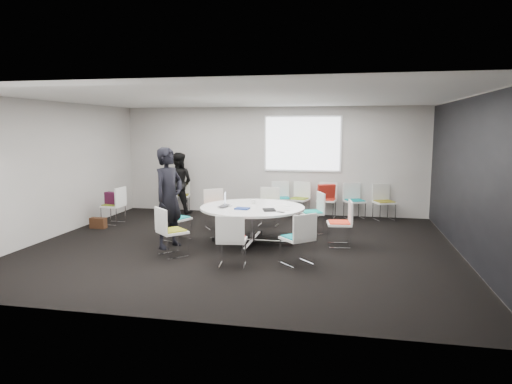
% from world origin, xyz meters
% --- Properties ---
extents(room_shell, '(8.08, 7.08, 2.88)m').
position_xyz_m(room_shell, '(0.09, 0.00, 1.40)').
color(room_shell, black).
rests_on(room_shell, ground).
extents(conference_table, '(2.04, 2.04, 0.73)m').
position_xyz_m(conference_table, '(0.16, 0.26, 0.52)').
color(conference_table, silver).
rests_on(conference_table, ground).
extents(projection_screen, '(1.90, 0.03, 1.35)m').
position_xyz_m(projection_screen, '(0.80, 3.46, 1.85)').
color(projection_screen, white).
rests_on(projection_screen, room_shell).
extents(chair_ring_a, '(0.50, 0.51, 0.88)m').
position_xyz_m(chair_ring_a, '(1.85, 0.35, 0.28)').
color(chair_ring_a, silver).
rests_on(chair_ring_a, ground).
extents(chair_ring_b, '(0.59, 0.60, 0.88)m').
position_xyz_m(chair_ring_b, '(1.24, 1.36, 0.28)').
color(chair_ring_b, silver).
rests_on(chair_ring_b, ground).
extents(chair_ring_c, '(0.48, 0.47, 0.88)m').
position_xyz_m(chair_ring_c, '(0.18, 1.90, 0.28)').
color(chair_ring_c, silver).
rests_on(chair_ring_c, ground).
extents(chair_ring_d, '(0.63, 0.63, 0.88)m').
position_xyz_m(chair_ring_d, '(-0.91, 1.38, 0.28)').
color(chair_ring_d, silver).
rests_on(chair_ring_d, ground).
extents(chair_ring_e, '(0.59, 0.60, 0.88)m').
position_xyz_m(chair_ring_e, '(-1.39, 0.17, 0.28)').
color(chair_ring_e, silver).
rests_on(chair_ring_e, ground).
extents(chair_ring_f, '(0.64, 0.64, 0.88)m').
position_xyz_m(chair_ring_f, '(-1.05, -0.94, 0.28)').
color(chair_ring_f, silver).
rests_on(chair_ring_f, ground).
extents(chair_ring_g, '(0.51, 0.50, 0.88)m').
position_xyz_m(chair_ring_g, '(0.15, -1.32, 0.28)').
color(chair_ring_g, silver).
rests_on(chair_ring_g, ground).
extents(chair_ring_h, '(0.64, 0.64, 0.88)m').
position_xyz_m(chair_ring_h, '(1.18, -0.99, 0.28)').
color(chair_ring_h, silver).
rests_on(chair_ring_h, ground).
extents(chair_back_a, '(0.57, 0.56, 0.88)m').
position_xyz_m(chair_back_a, '(0.31, 3.16, 0.28)').
color(chair_back_a, silver).
rests_on(chair_back_a, ground).
extents(chair_back_b, '(0.56, 0.56, 0.88)m').
position_xyz_m(chair_back_b, '(0.77, 3.17, 0.28)').
color(chair_back_b, silver).
rests_on(chair_back_b, ground).
extents(chair_back_c, '(0.51, 0.50, 0.88)m').
position_xyz_m(chair_back_c, '(1.46, 3.17, 0.28)').
color(chair_back_c, silver).
rests_on(chair_back_c, ground).
extents(chair_back_d, '(0.60, 0.59, 0.88)m').
position_xyz_m(chair_back_d, '(2.15, 3.15, 0.28)').
color(chair_back_d, silver).
rests_on(chair_back_d, ground).
extents(chair_back_e, '(0.60, 0.59, 0.88)m').
position_xyz_m(chair_back_e, '(2.86, 3.12, 0.28)').
color(chair_back_e, silver).
rests_on(chair_back_e, ground).
extents(chair_spare_left, '(0.47, 0.49, 0.88)m').
position_xyz_m(chair_spare_left, '(-3.41, 1.36, 0.28)').
color(chair_spare_left, silver).
rests_on(chair_spare_left, ground).
extents(chair_person_back, '(0.55, 0.54, 0.88)m').
position_xyz_m(chair_person_back, '(-2.43, 3.17, 0.28)').
color(chair_person_back, silver).
rests_on(chair_person_back, ground).
extents(person_main, '(0.66, 0.80, 1.90)m').
position_xyz_m(person_main, '(-1.32, -0.35, 0.95)').
color(person_main, black).
rests_on(person_main, ground).
extents(person_back, '(0.81, 0.64, 1.62)m').
position_xyz_m(person_back, '(-2.43, 3.00, 0.81)').
color(person_back, black).
rests_on(person_back, ground).
extents(laptop, '(0.26, 0.38, 0.03)m').
position_xyz_m(laptop, '(-0.33, 0.11, 0.74)').
color(laptop, '#333338').
rests_on(laptop, conference_table).
extents(laptop_lid, '(0.08, 0.30, 0.22)m').
position_xyz_m(laptop_lid, '(-0.43, 0.37, 0.86)').
color(laptop_lid, silver).
rests_on(laptop_lid, conference_table).
extents(notebook_black, '(0.30, 0.35, 0.02)m').
position_xyz_m(notebook_black, '(0.55, -0.08, 0.74)').
color(notebook_black, black).
rests_on(notebook_black, conference_table).
extents(tablet_folio, '(0.28, 0.23, 0.03)m').
position_xyz_m(tablet_folio, '(0.03, -0.06, 0.74)').
color(tablet_folio, navy).
rests_on(tablet_folio, conference_table).
extents(papers_right, '(0.36, 0.35, 0.00)m').
position_xyz_m(papers_right, '(0.70, 0.43, 0.73)').
color(papers_right, white).
rests_on(papers_right, conference_table).
extents(papers_front, '(0.31, 0.22, 0.00)m').
position_xyz_m(papers_front, '(0.77, 0.06, 0.73)').
color(papers_front, silver).
rests_on(papers_front, conference_table).
extents(cup, '(0.08, 0.08, 0.09)m').
position_xyz_m(cup, '(0.11, 0.54, 0.78)').
color(cup, white).
rests_on(cup, conference_table).
extents(phone, '(0.16, 0.12, 0.01)m').
position_xyz_m(phone, '(0.79, -0.23, 0.73)').
color(phone, black).
rests_on(phone, conference_table).
extents(maroon_bag, '(0.42, 0.25, 0.28)m').
position_xyz_m(maroon_bag, '(-3.43, 1.36, 0.62)').
color(maroon_bag, '#41112B').
rests_on(maroon_bag, chair_spare_left).
extents(brown_bag, '(0.36, 0.16, 0.24)m').
position_xyz_m(brown_bag, '(-3.55, 0.88, 0.12)').
color(brown_bag, '#3B2112').
rests_on(brown_bag, ground).
extents(red_jacket, '(0.47, 0.32, 0.36)m').
position_xyz_m(red_jacket, '(1.46, 2.94, 0.70)').
color(red_jacket, maroon).
rests_on(red_jacket, chair_back_c).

